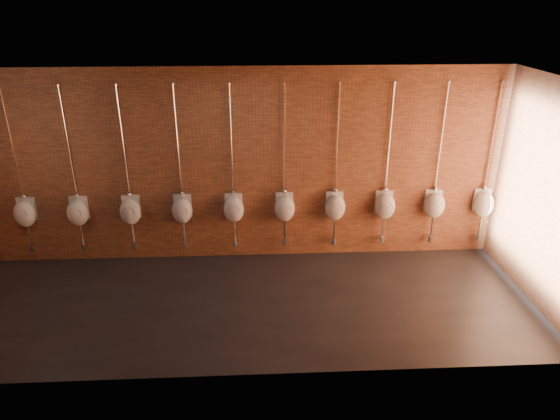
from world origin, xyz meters
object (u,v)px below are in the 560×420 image
(urinal_6, at_px, (335,206))
(urinal_2, at_px, (130,211))
(urinal_4, at_px, (234,208))
(urinal_5, at_px, (285,207))
(urinal_1, at_px, (78,212))
(urinal_7, at_px, (385,205))
(urinal_3, at_px, (182,209))
(urinal_0, at_px, (25,213))
(urinal_8, at_px, (434,204))
(urinal_9, at_px, (484,203))

(urinal_6, bearing_deg, urinal_2, 180.00)
(urinal_4, xyz_separation_m, urinal_5, (0.84, 0.00, 0.00))
(urinal_1, xyz_separation_m, urinal_5, (3.37, 0.00, 0.00))
(urinal_4, xyz_separation_m, urinal_7, (2.53, 0.00, 0.00))
(urinal_2, bearing_deg, urinal_1, 180.00)
(urinal_3, xyz_separation_m, urinal_5, (1.69, 0.00, 0.00))
(urinal_0, bearing_deg, urinal_3, 0.00)
(urinal_3, distance_m, urinal_5, 1.69)
(urinal_8, xyz_separation_m, urinal_9, (0.84, 0.00, 0.00))
(urinal_0, height_order, urinal_6, same)
(urinal_4, bearing_deg, urinal_1, 180.00)
(urinal_3, relative_size, urinal_7, 1.00)
(urinal_1, bearing_deg, urinal_5, 0.00)
(urinal_1, xyz_separation_m, urinal_2, (0.84, 0.00, 0.00))
(urinal_8, bearing_deg, urinal_5, 180.00)
(urinal_6, height_order, urinal_9, same)
(urinal_0, xyz_separation_m, urinal_9, (7.58, 0.00, 0.00))
(urinal_4, bearing_deg, urinal_2, 180.00)
(urinal_5, bearing_deg, urinal_0, 180.00)
(urinal_2, distance_m, urinal_6, 3.37)
(urinal_7, bearing_deg, urinal_6, 180.00)
(urinal_4, height_order, urinal_5, same)
(urinal_8, relative_size, urinal_9, 1.00)
(urinal_4, bearing_deg, urinal_7, 0.00)
(urinal_5, relative_size, urinal_8, 1.00)
(urinal_7, relative_size, urinal_8, 1.00)
(urinal_7, distance_m, urinal_9, 1.69)
(urinal_1, bearing_deg, urinal_3, 0.00)
(urinal_4, distance_m, urinal_6, 1.69)
(urinal_4, relative_size, urinal_9, 1.00)
(urinal_6, bearing_deg, urinal_1, 180.00)
(urinal_7, height_order, urinal_9, same)
(urinal_0, height_order, urinal_9, same)
(urinal_7, bearing_deg, urinal_1, 180.00)
(urinal_4, relative_size, urinal_7, 1.00)
(urinal_3, distance_m, urinal_4, 0.84)
(urinal_0, distance_m, urinal_7, 5.90)
(urinal_8, bearing_deg, urinal_9, 0.00)
(urinal_3, bearing_deg, urinal_9, 0.00)
(urinal_2, xyz_separation_m, urinal_5, (2.53, 0.00, 0.00))
(urinal_6, xyz_separation_m, urinal_8, (1.69, 0.00, 0.00))
(urinal_2, xyz_separation_m, urinal_7, (4.21, 0.00, 0.00))
(urinal_2, bearing_deg, urinal_0, 180.00)
(urinal_5, bearing_deg, urinal_6, 0.00)
(urinal_7, distance_m, urinal_8, 0.84)
(urinal_6, bearing_deg, urinal_0, 180.00)
(urinal_0, distance_m, urinal_2, 1.69)
(urinal_2, xyz_separation_m, urinal_9, (5.90, 0.00, 0.00))
(urinal_7, bearing_deg, urinal_9, 0.00)
(urinal_7, bearing_deg, urinal_8, 0.00)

